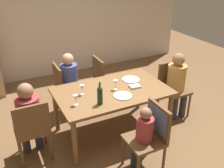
{
  "coord_description": "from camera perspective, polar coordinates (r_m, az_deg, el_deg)",
  "views": [
    {
      "loc": [
        -1.51,
        -3.01,
        2.52
      ],
      "look_at": [
        0.0,
        0.0,
        0.86
      ],
      "focal_mm": 41.15,
      "sensor_mm": 36.0,
      "label": 1
    }
  ],
  "objects": [
    {
      "name": "person_woman_host",
      "position": [
        3.57,
        -17.96,
        -6.64
      ],
      "size": [
        0.3,
        0.35,
        1.13
      ],
      "color": "#33333D",
      "rests_on": "ground_plane"
    },
    {
      "name": "person_child_small",
      "position": [
        3.24,
        6.84,
        -11.09
      ],
      "size": [
        0.25,
        0.22,
        0.94
      ],
      "rotation": [
        0.0,
        0.0,
        1.57
      ],
      "color": "#33333D",
      "rests_on": "ground_plane"
    },
    {
      "name": "chair_near",
      "position": [
        3.29,
        9.07,
        -9.86
      ],
      "size": [
        0.46,
        0.44,
        0.92
      ],
      "rotation": [
        0.0,
        0.0,
        1.57
      ],
      "color": "brown",
      "rests_on": "ground_plane"
    },
    {
      "name": "wine_glass_centre",
      "position": [
        3.41,
        -8.08,
        -3.08
      ],
      "size": [
        0.07,
        0.07,
        0.15
      ],
      "color": "silver",
      "rests_on": "dining_table"
    },
    {
      "name": "wine_glass_near_right",
      "position": [
        3.77,
        0.81,
        0.23
      ],
      "size": [
        0.07,
        0.07,
        0.15
      ],
      "color": "silver",
      "rests_on": "dining_table"
    },
    {
      "name": "rear_room_partition",
      "position": [
        6.03,
        -12.05,
        14.55
      ],
      "size": [
        6.4,
        0.12,
        2.7
      ],
      "primitive_type": "cube",
      "color": "beige",
      "rests_on": "ground_plane"
    },
    {
      "name": "chair_far_left",
      "position": [
        4.5,
        -10.41,
        -0.37
      ],
      "size": [
        0.44,
        0.44,
        0.92
      ],
      "rotation": [
        0.0,
        0.0,
        -1.57
      ],
      "color": "brown",
      "rests_on": "ground_plane"
    },
    {
      "name": "chair_right_end",
      "position": [
        4.57,
        13.18,
        -0.19
      ],
      "size": [
        0.44,
        0.44,
        0.92
      ],
      "rotation": [
        0.0,
        0.0,
        3.14
      ],
      "color": "brown",
      "rests_on": "ground_plane"
    },
    {
      "name": "wine_glass_near_left",
      "position": [
        3.66,
        -6.67,
        -0.82
      ],
      "size": [
        0.07,
        0.07,
        0.15
      ],
      "color": "silver",
      "rests_on": "dining_table"
    },
    {
      "name": "person_man_guest",
      "position": [
        4.48,
        -9.15,
        1.16
      ],
      "size": [
        0.34,
        0.29,
        1.1
      ],
      "rotation": [
        0.0,
        0.0,
        -1.57
      ],
      "color": "#33333D",
      "rests_on": "ground_plane"
    },
    {
      "name": "dinner_plate_host",
      "position": [
        4.12,
        4.22,
        1.02
      ],
      "size": [
        0.28,
        0.28,
        0.01
      ],
      "primitive_type": "cylinder",
      "color": "white",
      "rests_on": "dining_table"
    },
    {
      "name": "dinner_plate_guest_left",
      "position": [
        3.63,
        2.4,
        -2.62
      ],
      "size": [
        0.26,
        0.26,
        0.01
      ],
      "primitive_type": "cylinder",
      "color": "silver",
      "rests_on": "dining_table"
    },
    {
      "name": "wine_bottle_tall_green",
      "position": [
        3.38,
        -2.7,
        -2.41
      ],
      "size": [
        0.07,
        0.07,
        0.32
      ],
      "color": "#19381E",
      "rests_on": "dining_table"
    },
    {
      "name": "handbag",
      "position": [
        5.1,
        2.77,
        -1.95
      ],
      "size": [
        0.19,
        0.3,
        0.22
      ],
      "primitive_type": "cube",
      "rotation": [
        0.0,
        0.0,
        -1.29
      ],
      "color": "brown",
      "rests_on": "ground_plane"
    },
    {
      "name": "dining_table",
      "position": [
        3.84,
        0.0,
        -2.47
      ],
      "size": [
        1.66,
        1.02,
        0.76
      ],
      "color": "brown",
      "rests_on": "ground_plane"
    },
    {
      "name": "chair_far_right",
      "position": [
        4.73,
        -1.75,
        1.45
      ],
      "size": [
        0.44,
        0.44,
        0.92
      ],
      "rotation": [
        0.0,
        0.0,
        -1.57
      ],
      "color": "brown",
      "rests_on": "ground_plane"
    },
    {
      "name": "chair_left_end",
      "position": [
        3.54,
        -17.35,
        -9.18
      ],
      "size": [
        0.44,
        0.44,
        0.92
      ],
      "color": "brown",
      "rests_on": "ground_plane"
    },
    {
      "name": "folded_napkin",
      "position": [
        3.89,
        5.1,
        -0.54
      ],
      "size": [
        0.17,
        0.13,
        0.03
      ],
      "primitive_type": "cube",
      "rotation": [
        0.0,
        0.0,
        -0.08
      ],
      "color": "#ADC6D6",
      "rests_on": "dining_table"
    },
    {
      "name": "person_man_bearded",
      "position": [
        4.45,
        14.25,
        0.66
      ],
      "size": [
        0.31,
        0.35,
        1.14
      ],
      "rotation": [
        0.0,
        0.0,
        3.14
      ],
      "color": "#33333D",
      "rests_on": "ground_plane"
    },
    {
      "name": "ground_plane",
      "position": [
        4.2,
        0.0,
        -10.54
      ],
      "size": [
        10.0,
        10.0,
        0.0
      ],
      "primitive_type": "plane",
      "color": "brown"
    }
  ]
}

